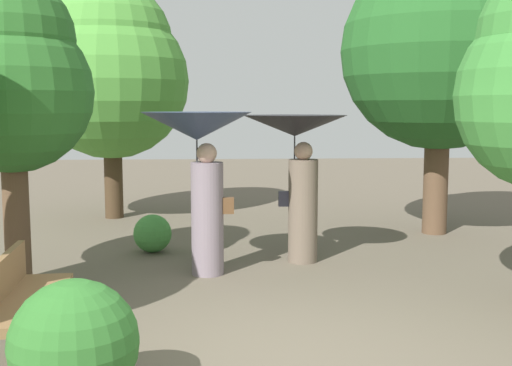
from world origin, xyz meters
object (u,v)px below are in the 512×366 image
Objects in this scene: tree_mid_left at (111,69)px; person_left at (200,151)px; person_right at (297,151)px; park_bench at (21,296)px; tree_near_right at (441,35)px; tree_near_left at (10,76)px.

person_left is at bearing -67.17° from tree_mid_left.
person_right is at bearing -49.79° from tree_mid_left.
person_left is 0.46× the size of tree_mid_left.
tree_near_right is (5.19, 4.85, 2.70)m from park_bench.
tree_mid_left is at bearing 162.08° from tree_near_right.
park_bench is at bearing 155.36° from person_left.
person_right is 1.28× the size of park_bench.
person_right is at bearing -61.27° from person_left.
tree_near_right reaches higher than person_right.
tree_mid_left reaches higher than person_right.
tree_near_left is at bearing -156.40° from tree_near_right.
person_left is at bearing 6.75° from tree_near_left.
tree_near_right reaches higher than person_left.
person_left reaches higher than person_right.
person_left reaches higher than park_bench.
tree_near_left is (-0.73, 2.26, 1.91)m from park_bench.
tree_near_left is at bearing 13.95° from park_bench.
person_left is 3.06m from park_bench.
tree_mid_left reaches higher than tree_near_left.
person_right is 0.55× the size of tree_near_left.
tree_near_right reaches higher than tree_near_left.
person_right is (1.27, 0.56, -0.04)m from person_left.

